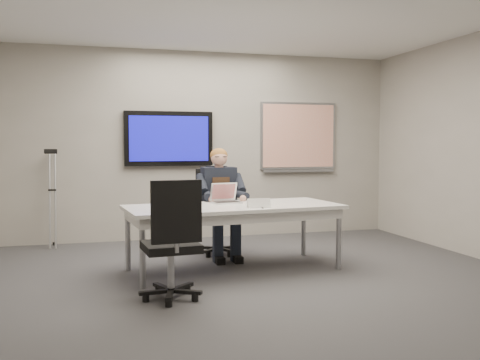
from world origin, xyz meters
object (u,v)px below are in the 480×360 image
object	(u,v)px
seated_person	(222,214)
laptop	(225,198)
conference_table	(234,213)
office_chair_far	(217,227)
office_chair_near	(172,263)

from	to	relation	value
seated_person	laptop	world-z (taller)	seated_person
conference_table	office_chair_far	bearing A→B (deg)	82.57
office_chair_far	laptop	xyz separation A→B (m)	(-0.05, -0.67, 0.45)
laptop	office_chair_far	bearing A→B (deg)	76.90
office_chair_near	seated_person	bearing A→B (deg)	-122.17
seated_person	laptop	xyz separation A→B (m)	(-0.06, -0.42, 0.24)
conference_table	office_chair_near	size ratio (longest dim) A/B	2.24
office_chair_far	office_chair_near	distance (m)	2.13
office_chair_near	laptop	bearing A→B (deg)	-127.40
seated_person	office_chair_far	bearing A→B (deg)	89.15
conference_table	laptop	size ratio (longest dim) A/B	7.02
conference_table	seated_person	world-z (taller)	seated_person
office_chair_near	seated_person	xyz separation A→B (m)	(0.87, 1.68, 0.21)
seated_person	laptop	size ratio (longest dim) A/B	3.88
conference_table	office_chair_near	world-z (taller)	office_chair_near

